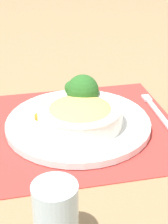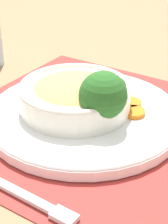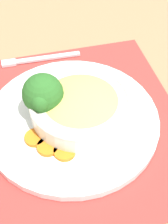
{
  "view_description": "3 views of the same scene",
  "coord_description": "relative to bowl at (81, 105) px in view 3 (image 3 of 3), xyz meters",
  "views": [
    {
      "loc": [
        -0.19,
        -0.72,
        0.43
      ],
      "look_at": [
        0.01,
        -0.01,
        0.05
      ],
      "focal_mm": 60.0,
      "sensor_mm": 36.0,
      "label": 1
    },
    {
      "loc": [
        0.48,
        0.27,
        0.33
      ],
      "look_at": [
        0.02,
        0.01,
        0.03
      ],
      "focal_mm": 60.0,
      "sensor_mm": 36.0,
      "label": 2
    },
    {
      "loc": [
        -0.37,
        0.1,
        0.47
      ],
      "look_at": [
        -0.02,
        -0.02,
        0.04
      ],
      "focal_mm": 50.0,
      "sensor_mm": 36.0,
      "label": 3
    }
  ],
  "objects": [
    {
      "name": "broccoli_floret",
      "position": [
        0.02,
        0.06,
        0.02
      ],
      "size": [
        0.08,
        0.08,
        0.09
      ],
      "color": "#759E51",
      "rests_on": "plate"
    },
    {
      "name": "bowl",
      "position": [
        0.0,
        0.0,
        0.0
      ],
      "size": [
        0.19,
        0.19,
        0.05
      ],
      "color": "silver",
      "rests_on": "plate"
    },
    {
      "name": "carrot_slice_middle",
      "position": [
        -0.06,
        0.08,
        -0.02
      ],
      "size": [
        0.04,
        0.04,
        0.01
      ],
      "color": "orange",
      "rests_on": "plate"
    },
    {
      "name": "placemat",
      "position": [
        0.0,
        0.02,
        -0.05
      ],
      "size": [
        0.48,
        0.45,
        0.0
      ],
      "color": "#B2332D",
      "rests_on": "ground_plane"
    },
    {
      "name": "carrot_slice_near",
      "position": [
        -0.03,
        0.09,
        -0.02
      ],
      "size": [
        0.04,
        0.04,
        0.01
      ],
      "color": "orange",
      "rests_on": "plate"
    },
    {
      "name": "fork",
      "position": [
        0.21,
        0.05,
        -0.04
      ],
      "size": [
        0.03,
        0.18,
        0.01
      ],
      "rotation": [
        0.0,
        0.0,
        -0.09
      ],
      "color": "silver",
      "rests_on": "placemat"
    },
    {
      "name": "ground_plane",
      "position": [
        0.0,
        0.02,
        -0.05
      ],
      "size": [
        4.0,
        4.0,
        0.0
      ],
      "primitive_type": "plane",
      "color": "#8C704C"
    },
    {
      "name": "plate",
      "position": [
        0.0,
        0.02,
        -0.03
      ],
      "size": [
        0.33,
        0.33,
        0.02
      ],
      "color": "white",
      "rests_on": "placemat"
    },
    {
      "name": "carrot_slice_far",
      "position": [
        -0.07,
        0.05,
        -0.02
      ],
      "size": [
        0.04,
        0.04,
        0.01
      ],
      "color": "orange",
      "rests_on": "plate"
    }
  ]
}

